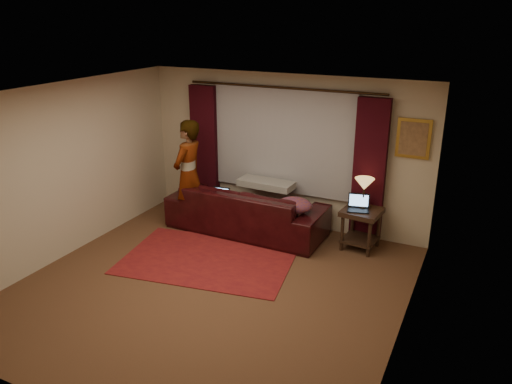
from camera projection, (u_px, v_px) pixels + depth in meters
floor at (211, 287)px, 6.80m from camera, size 5.00×5.00×0.01m
ceiling at (205, 95)px, 5.91m from camera, size 5.00×5.00×0.02m
wall_back at (284, 151)px, 8.47m from camera, size 5.00×0.02×2.60m
wall_front at (57, 291)px, 4.24m from camera, size 5.00×0.02×2.60m
wall_left at (63, 172)px, 7.37m from camera, size 0.02×5.00×2.60m
wall_right at (409, 233)px, 5.34m from camera, size 0.02×5.00×2.60m
sheer_curtain at (283, 140)px, 8.35m from camera, size 2.50×0.05×1.80m
drape_left at (205, 149)px, 9.03m from camera, size 0.50×0.14×2.30m
drape_right at (369, 171)px, 7.81m from camera, size 0.50×0.14×2.30m
curtain_rod at (283, 88)px, 8.01m from camera, size 0.04×0.04×3.40m
picture_frame at (414, 139)px, 7.44m from camera, size 0.50×0.04×0.60m
sofa at (247, 201)px, 8.37m from camera, size 2.69×1.19×1.08m
throw_blanket at (266, 168)px, 8.32m from camera, size 0.96×0.42×0.11m
clothing_pile at (295, 206)px, 7.85m from camera, size 0.66×0.57×0.24m
laptop_sofa at (219, 196)px, 8.29m from camera, size 0.33×0.35×0.21m
area_rug at (208, 259)px, 7.54m from camera, size 2.74×2.05×0.01m
end_table at (361, 229)px, 7.80m from camera, size 0.62×0.62×0.65m
tiffany_lamp at (364, 193)px, 7.68m from camera, size 0.31×0.31×0.48m
laptop_table at (359, 203)px, 7.62m from camera, size 0.40×0.42×0.24m
person at (189, 175)px, 8.41m from camera, size 0.55×0.55×1.88m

